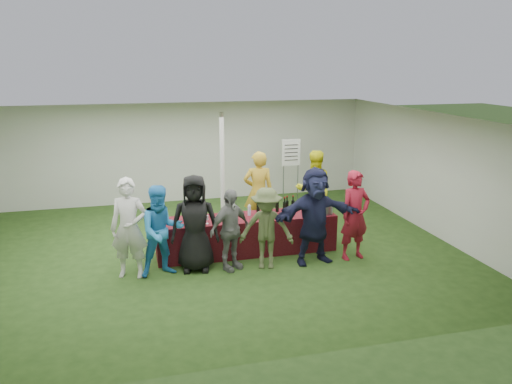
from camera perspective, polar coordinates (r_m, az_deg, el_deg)
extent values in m
plane|color=#284719|center=(10.31, -5.24, -6.76)|extent=(60.00, 60.00, 0.00)
plane|color=white|center=(13.77, -8.08, 4.51)|extent=(10.00, 0.00, 10.00)
plane|color=white|center=(6.17, 0.57, -8.39)|extent=(10.00, 0.00, 10.00)
plane|color=white|center=(11.73, 19.47, 2.00)|extent=(0.00, 8.00, 8.00)
plane|color=white|center=(9.65, -5.61, 8.32)|extent=(10.00, 10.00, 0.00)
cylinder|color=silver|center=(11.13, -3.86, 2.16)|extent=(0.10, 0.10, 2.70)
cube|color=maroon|center=(10.11, -1.10, -4.87)|extent=(3.60, 0.80, 0.75)
cylinder|color=black|center=(10.13, 0.24, -1.94)|extent=(0.07, 0.07, 0.22)
cylinder|color=black|center=(10.09, 0.24, -1.13)|extent=(0.03, 0.03, 0.08)
cylinder|color=maroon|center=(10.07, 0.24, -0.84)|extent=(0.03, 0.03, 0.02)
cylinder|color=black|center=(10.20, 0.96, -1.83)|extent=(0.07, 0.07, 0.22)
cylinder|color=black|center=(10.16, 0.96, -1.02)|extent=(0.03, 0.03, 0.08)
cylinder|color=maroon|center=(10.14, 0.97, -0.73)|extent=(0.03, 0.03, 0.02)
cylinder|color=black|center=(10.21, 1.71, -1.81)|extent=(0.07, 0.07, 0.22)
cylinder|color=black|center=(10.17, 1.71, -1.00)|extent=(0.03, 0.03, 0.08)
cylinder|color=maroon|center=(10.16, 1.71, -0.72)|extent=(0.03, 0.03, 0.02)
cylinder|color=black|center=(10.31, 2.44, -1.66)|extent=(0.07, 0.07, 0.22)
cylinder|color=black|center=(10.27, 2.45, -0.86)|extent=(0.03, 0.03, 0.08)
cylinder|color=maroon|center=(10.25, 2.45, -0.58)|extent=(0.03, 0.03, 0.02)
cylinder|color=black|center=(10.28, 3.28, -1.72)|extent=(0.07, 0.07, 0.22)
cylinder|color=black|center=(10.24, 3.29, -0.91)|extent=(0.03, 0.03, 0.08)
cylinder|color=maroon|center=(10.22, 3.29, -0.63)|extent=(0.03, 0.03, 0.02)
cylinder|color=black|center=(10.36, 3.56, -1.60)|extent=(0.07, 0.07, 0.22)
cylinder|color=black|center=(10.32, 3.57, -0.80)|extent=(0.03, 0.03, 0.08)
cylinder|color=maroon|center=(10.30, 3.57, -0.52)|extent=(0.03, 0.03, 0.02)
cylinder|color=black|center=(10.40, 4.24, -1.54)|extent=(0.07, 0.07, 0.22)
cylinder|color=black|center=(10.35, 4.25, -0.75)|extent=(0.03, 0.03, 0.08)
cylinder|color=maroon|center=(10.34, 4.26, -0.47)|extent=(0.03, 0.03, 0.02)
cylinder|color=silver|center=(9.54, -8.94, -3.88)|extent=(0.06, 0.06, 0.00)
cylinder|color=silver|center=(9.53, -8.95, -3.65)|extent=(0.01, 0.01, 0.07)
cylinder|color=silver|center=(9.50, -8.97, -3.20)|extent=(0.06, 0.06, 0.08)
cylinder|color=#47070C|center=(9.51, -8.97, -3.37)|extent=(0.05, 0.05, 0.02)
cylinder|color=silver|center=(9.56, -7.16, -3.77)|extent=(0.06, 0.06, 0.00)
cylinder|color=silver|center=(9.55, -7.17, -3.54)|extent=(0.01, 0.01, 0.07)
cylinder|color=silver|center=(9.53, -7.19, -3.09)|extent=(0.06, 0.06, 0.08)
cylinder|color=#47070C|center=(9.54, -7.18, -3.26)|extent=(0.05, 0.05, 0.02)
cylinder|color=silver|center=(9.62, -5.62, -3.62)|extent=(0.06, 0.06, 0.00)
cylinder|color=silver|center=(9.61, -5.62, -3.39)|extent=(0.01, 0.01, 0.07)
cylinder|color=silver|center=(9.58, -5.63, -2.94)|extent=(0.06, 0.06, 0.08)
cylinder|color=#47070C|center=(9.59, -5.63, -3.11)|extent=(0.05, 0.05, 0.02)
cylinder|color=silver|center=(9.65, -2.56, -3.49)|extent=(0.06, 0.06, 0.00)
cylinder|color=silver|center=(9.64, -2.56, -3.26)|extent=(0.01, 0.01, 0.07)
cylinder|color=silver|center=(9.62, -2.57, -2.81)|extent=(0.06, 0.06, 0.08)
cylinder|color=silver|center=(10.16, 6.49, -2.63)|extent=(0.06, 0.06, 0.00)
cylinder|color=silver|center=(10.15, 6.49, -2.42)|extent=(0.01, 0.01, 0.07)
cylinder|color=silver|center=(10.12, 6.51, -1.99)|extent=(0.06, 0.06, 0.08)
cylinder|color=silver|center=(9.56, -7.55, -3.79)|extent=(0.06, 0.06, 0.00)
cylinder|color=silver|center=(9.55, -7.56, -3.57)|extent=(0.01, 0.01, 0.07)
cylinder|color=silver|center=(9.52, -7.58, -3.11)|extent=(0.06, 0.06, 0.08)
cylinder|color=silver|center=(10.05, -0.77, -2.13)|extent=(0.07, 0.07, 0.20)
cylinder|color=silver|center=(10.02, -0.77, -1.51)|extent=(0.03, 0.03, 0.03)
cube|color=white|center=(10.48, 7.17, -2.02)|extent=(0.25, 0.18, 0.03)
cylinder|color=slate|center=(10.25, 8.10, -2.01)|extent=(0.24, 0.24, 0.18)
cylinder|color=slate|center=(13.24, 3.14, 0.67)|extent=(0.02, 0.02, 1.10)
cylinder|color=slate|center=(13.36, 4.78, 0.77)|extent=(0.02, 0.02, 1.10)
cube|color=white|center=(13.11, 4.04, 4.54)|extent=(0.50, 0.02, 0.70)
cube|color=black|center=(13.06, 4.07, 5.39)|extent=(0.36, 0.01, 0.02)
cube|color=black|center=(13.08, 4.06, 4.96)|extent=(0.36, 0.01, 0.02)
cube|color=black|center=(13.09, 4.06, 4.53)|extent=(0.36, 0.01, 0.02)
cube|color=black|center=(13.11, 4.05, 4.10)|extent=(0.36, 0.01, 0.02)
cube|color=black|center=(13.13, 4.04, 3.67)|extent=(0.36, 0.01, 0.02)
imported|color=gold|center=(11.16, 0.28, 0.00)|extent=(0.73, 0.54, 1.85)
imported|color=yellow|center=(11.66, 6.60, 0.40)|extent=(0.91, 0.73, 1.79)
imported|color=silver|center=(9.11, -14.29, -4.04)|extent=(0.75, 0.59, 1.82)
imported|color=#2883CD|center=(9.07, -10.73, -4.40)|extent=(0.91, 0.77, 1.67)
imported|color=black|center=(9.18, -7.00, -3.57)|extent=(0.96, 0.71, 1.81)
imported|color=slate|center=(9.18, -2.98, -4.35)|extent=(0.97, 0.76, 1.54)
imported|color=#4B5631|center=(9.24, 1.20, -4.18)|extent=(1.13, 0.85, 1.55)
imported|color=#191C39|center=(9.50, 6.73, -2.73)|extent=(1.78, 0.72, 1.87)
imported|color=maroon|center=(9.84, 11.24, -2.63)|extent=(0.71, 0.54, 1.76)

